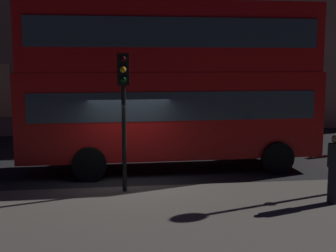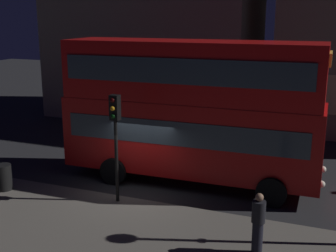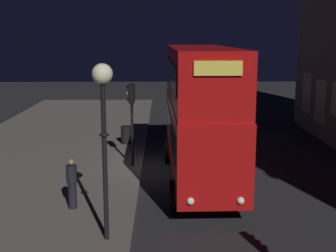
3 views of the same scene
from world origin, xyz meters
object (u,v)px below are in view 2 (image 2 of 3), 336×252
object	(u,v)px
traffic_light_near_kerb	(115,126)
double_decker_bus	(190,106)
litter_bin	(4,177)
pedestrian	(258,223)

from	to	relation	value
traffic_light_near_kerb	double_decker_bus	bearing A→B (deg)	63.65
double_decker_bus	litter_bin	size ratio (longest dim) A/B	10.41
double_decker_bus	pedestrian	distance (m)	6.19
litter_bin	pedestrian	bearing A→B (deg)	-6.64
double_decker_bus	traffic_light_near_kerb	world-z (taller)	double_decker_bus
double_decker_bus	pedestrian	world-z (taller)	double_decker_bus
pedestrian	traffic_light_near_kerb	bearing A→B (deg)	-176.29
pedestrian	litter_bin	bearing A→B (deg)	-164.54
double_decker_bus	traffic_light_near_kerb	xyz separation A→B (m)	(-1.65, -2.93, -0.25)
traffic_light_near_kerb	litter_bin	world-z (taller)	traffic_light_near_kerb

